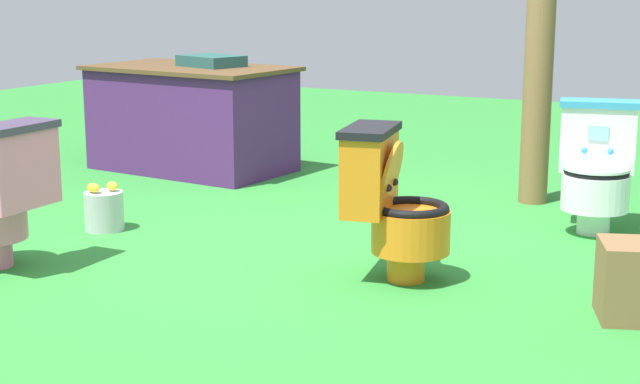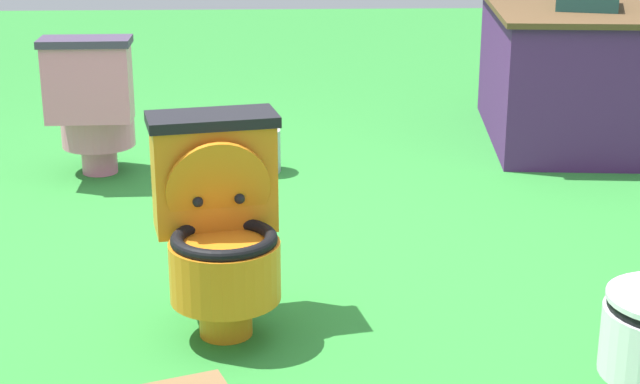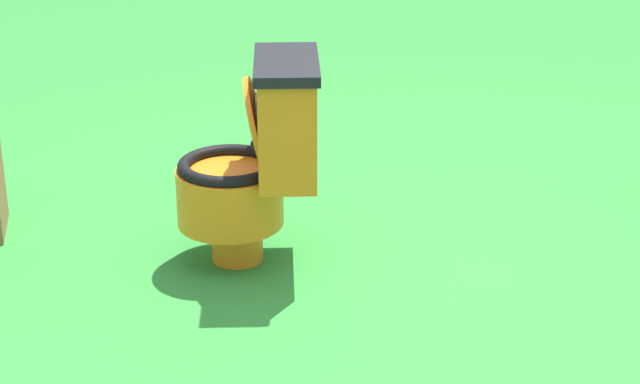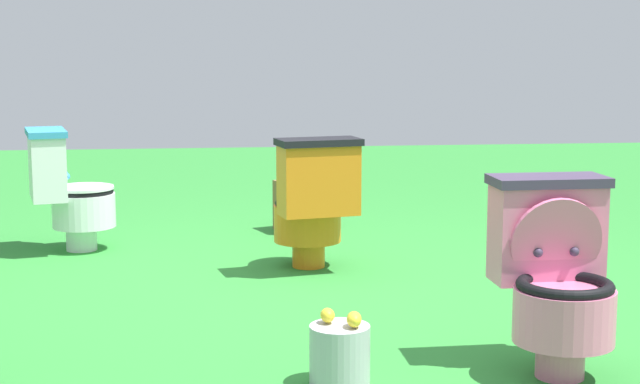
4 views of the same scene
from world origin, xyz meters
name	(u,v)px [view 1 (image 1 of 4)]	position (x,y,z in m)	size (l,w,h in m)	color
ground	(281,250)	(0.00, 0.00, 0.00)	(14.00, 14.00, 0.00)	#2D8433
toilet_pink	(1,194)	(-1.04, -0.92, 0.37)	(0.50, 0.44, 0.73)	pink
toilet_orange	(392,202)	(0.71, -0.20, 0.37)	(0.56, 0.49, 0.73)	orange
toilet_white	(596,166)	(1.35, 1.19, 0.37)	(0.50, 0.57, 0.73)	white
vendor_table	(192,118)	(-1.69, 1.62, 0.39)	(1.53, 0.99, 0.85)	#4C2360
wooden_post	(539,50)	(0.85, 1.73, 0.97)	(0.18, 0.18, 1.93)	brown
small_crate	(632,281)	(1.82, -0.24, 0.16)	(0.29, 0.27, 0.33)	brown
lemon_bucket	(104,210)	(-1.10, -0.10, 0.12)	(0.22, 0.22, 0.28)	#B7B7BF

